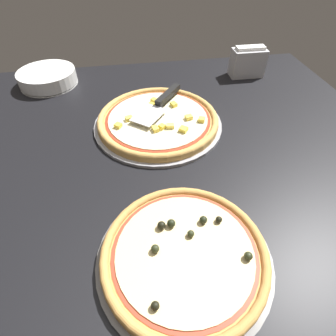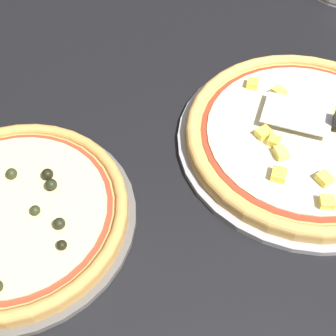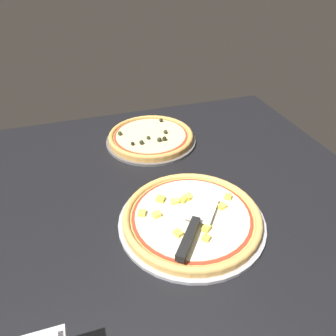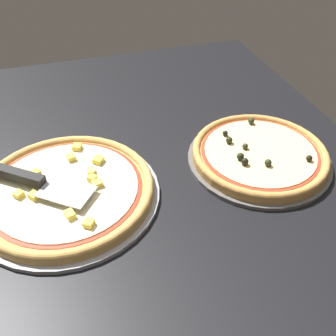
% 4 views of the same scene
% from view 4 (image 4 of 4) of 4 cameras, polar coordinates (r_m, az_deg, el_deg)
% --- Properties ---
extents(ground_plane, '(1.34, 1.23, 0.04)m').
position_cam_4_polar(ground_plane, '(0.95, -6.79, -1.69)').
color(ground_plane, black).
extents(pizza_pan_front, '(0.41, 0.41, 0.01)m').
position_cam_4_polar(pizza_pan_front, '(0.89, -14.44, -3.86)').
color(pizza_pan_front, '#939399').
rests_on(pizza_pan_front, ground_plane).
extents(pizza_front, '(0.38, 0.38, 0.03)m').
position_cam_4_polar(pizza_front, '(0.88, -14.61, -3.02)').
color(pizza_front, tan).
rests_on(pizza_front, pizza_pan_front).
extents(pizza_pan_back, '(0.35, 0.35, 0.01)m').
position_cam_4_polar(pizza_pan_back, '(0.99, 13.01, 1.26)').
color(pizza_pan_back, '#565451').
rests_on(pizza_pan_back, ground_plane).
extents(pizza_back, '(0.33, 0.33, 0.04)m').
position_cam_4_polar(pizza_back, '(0.98, 13.16, 2.11)').
color(pizza_back, '#C68E47').
rests_on(pizza_back, pizza_pan_back).
extents(serving_spatula, '(0.19, 0.22, 0.02)m').
position_cam_4_polar(serving_spatula, '(0.89, -19.68, -1.41)').
color(serving_spatula, silver).
rests_on(serving_spatula, pizza_front).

